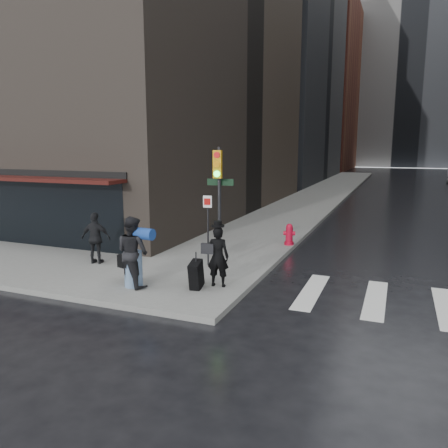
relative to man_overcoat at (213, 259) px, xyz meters
The scene contains 11 objects.
ground 1.43m from the man_overcoat, behind, with size 140.00×140.00×0.00m, color black.
sidewalk_left 27.05m from the man_overcoat, 92.38° to the left, with size 4.00×50.00×0.15m, color slate.
bldg_left_mid 43.63m from the man_overcoat, 110.38° to the left, with size 22.00×24.00×34.00m, color gray.
bldg_left_far 64.74m from the man_overcoat, 102.83° to the left, with size 22.00×20.00×26.00m, color brown.
bldg_distant 79.61m from the man_overcoat, 86.42° to the left, with size 40.00×12.00×32.00m, color gray.
storefront 8.40m from the man_overcoat, 166.76° to the left, with size 8.40×1.11×2.83m.
man_overcoat is the anchor object (origin of this frame).
man_jeans 2.10m from the man_overcoat, 159.48° to the right, with size 1.30×0.98×1.86m.
man_greycoat 4.37m from the man_overcoat, behind, with size 1.00×0.58×1.61m.
traffic_light 2.50m from the man_overcoat, 109.34° to the left, with size 0.89×0.47×3.60m.
fire_hydrant 5.59m from the man_overcoat, 83.01° to the left, with size 0.46×0.35×0.80m.
Camera 1 is at (5.46, -10.07, 3.79)m, focal length 35.00 mm.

